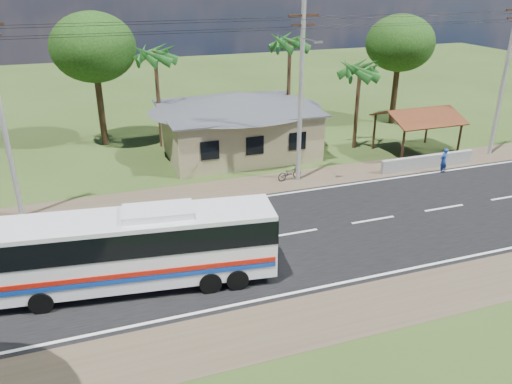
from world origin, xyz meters
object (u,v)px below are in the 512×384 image
at_px(coach_bus, 137,244).
at_px(person, 444,161).
at_px(motorcycle, 289,173).
at_px(waiting_shed, 418,116).

xyz_separation_m(coach_bus, person, (20.16, 6.66, -1.14)).
bearing_deg(coach_bus, motorcycle, 47.74).
distance_m(waiting_shed, coach_bus, 23.35).
bearing_deg(coach_bus, person, 25.46).
height_order(motorcycle, person, person).
distance_m(motorcycle, person, 10.10).
bearing_deg(waiting_shed, coach_bus, -152.95).
height_order(coach_bus, motorcycle, coach_bus).
bearing_deg(person, waiting_shed, -118.01).
bearing_deg(motorcycle, waiting_shed, -93.51).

